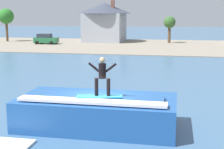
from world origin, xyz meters
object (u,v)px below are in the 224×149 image
(surfboard, at_px, (100,97))
(surfer, at_px, (102,74))
(tree_tall_bare, at_px, (6,17))
(car_near_shore, at_px, (46,39))
(house_with_chimney, at_px, (105,20))
(wave_crest, at_px, (97,112))
(tree_short_bushy, at_px, (170,23))

(surfboard, xyz_separation_m, surfer, (0.11, 0.07, 0.97))
(surfboard, xyz_separation_m, tree_tall_bare, (-28.54, 44.27, 3.13))
(car_near_shore, height_order, tree_tall_bare, tree_tall_bare)
(surfboard, distance_m, car_near_shore, 44.58)
(surfboard, bearing_deg, house_with_chimney, 102.21)
(house_with_chimney, bearing_deg, wave_crest, -77.95)
(car_near_shore, bearing_deg, tree_short_bushy, 17.06)
(house_with_chimney, xyz_separation_m, tree_short_bushy, (12.04, -1.01, -0.50))
(car_near_shore, relative_size, tree_short_bushy, 0.84)
(surfer, xyz_separation_m, car_near_shore, (-19.22, 40.20, -1.60))
(wave_crest, distance_m, tree_short_bushy, 46.25)
(surfboard, xyz_separation_m, car_near_shore, (-19.11, 40.27, -0.64))
(surfboard, height_order, tree_short_bushy, tree_short_bushy)
(surfer, bearing_deg, house_with_chimney, 102.36)
(surfer, height_order, car_near_shore, surfer)
(tree_short_bushy, bearing_deg, tree_tall_bare, -175.48)
(car_near_shore, bearing_deg, wave_crest, -64.60)
(wave_crest, distance_m, tree_tall_bare, 52.23)
(wave_crest, height_order, car_near_shore, car_near_shore)
(surfer, distance_m, tree_tall_bare, 52.72)
(tree_tall_bare, bearing_deg, surfboard, -57.19)
(tree_tall_bare, bearing_deg, wave_crest, -57.09)
(car_near_shore, bearing_deg, surfer, -64.44)
(car_near_shore, xyz_separation_m, house_with_chimney, (8.80, 7.40, 3.14))
(wave_crest, height_order, surfer, surfer)
(wave_crest, height_order, tree_tall_bare, tree_tall_bare)
(car_near_shore, distance_m, tree_short_bushy, 21.95)
(surfer, bearing_deg, wave_crest, 127.43)
(surfer, relative_size, house_with_chimney, 0.17)
(surfboard, distance_m, surfer, 0.98)
(car_near_shore, relative_size, tree_tall_bare, 0.65)
(surfer, relative_size, tree_short_bushy, 0.35)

